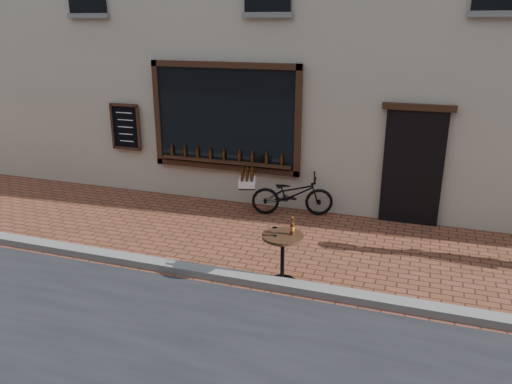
% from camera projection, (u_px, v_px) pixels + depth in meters
% --- Properties ---
extents(ground, '(90.00, 90.00, 0.00)m').
position_uv_depth(ground, '(260.00, 292.00, 7.25)').
color(ground, brown).
rests_on(ground, ground).
extents(kerb, '(90.00, 0.25, 0.12)m').
position_uv_depth(kerb, '(264.00, 282.00, 7.41)').
color(kerb, slate).
rests_on(kerb, ground).
extents(cargo_bicycle, '(1.96, 1.01, 0.92)m').
position_uv_depth(cargo_bicycle, '(291.00, 194.00, 10.05)').
color(cargo_bicycle, black).
rests_on(cargo_bicycle, ground).
extents(bistro_table, '(0.62, 0.62, 1.06)m').
position_uv_depth(bistro_table, '(283.00, 249.00, 7.31)').
color(bistro_table, black).
rests_on(bistro_table, ground).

